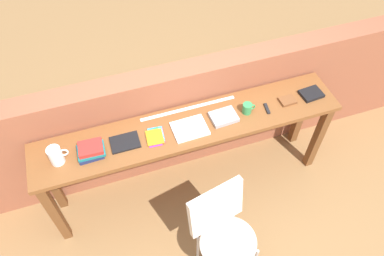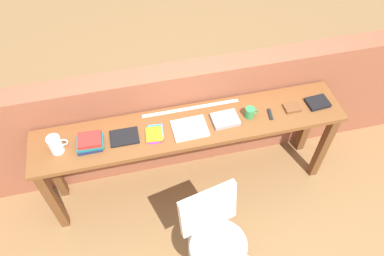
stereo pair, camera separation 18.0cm
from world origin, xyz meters
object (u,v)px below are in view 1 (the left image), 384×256
at_px(book_stack_leftmost, 91,150).
at_px(magazine_cycling, 125,142).
at_px(pamphlet_pile_colourful, 155,136).
at_px(leather_journal_brown, 287,101).
at_px(chair_white_moulded, 224,231).
at_px(pitcher_white, 56,155).
at_px(book_repair_rightmost, 311,94).
at_px(multitool_folded, 267,109).
at_px(book_open_centre, 190,129).
at_px(mug, 247,108).

relative_size(book_stack_leftmost, magazine_cycling, 0.94).
bearing_deg(pamphlet_pile_colourful, leather_journal_brown, 0.36).
height_order(chair_white_moulded, pitcher_white, pitcher_white).
distance_m(pitcher_white, book_repair_rightmost, 2.09).
bearing_deg(book_stack_leftmost, chair_white_moulded, -43.14).
bearing_deg(leather_journal_brown, magazine_cycling, 178.16).
height_order(pamphlet_pile_colourful, multitool_folded, multitool_folded).
height_order(magazine_cycling, book_repair_rightmost, book_repair_rightmost).
distance_m(leather_journal_brown, book_repair_rightmost, 0.23).
distance_m(pamphlet_pile_colourful, book_open_centre, 0.27).
relative_size(chair_white_moulded, multitool_folded, 8.10).
relative_size(book_stack_leftmost, leather_journal_brown, 1.58).
relative_size(pamphlet_pile_colourful, book_open_centre, 0.71).
bearing_deg(magazine_cycling, book_repair_rightmost, 0.32).
bearing_deg(book_stack_leftmost, magazine_cycling, 4.36).
xyz_separation_m(book_open_centre, multitool_folded, (0.66, -0.00, -0.00)).
bearing_deg(multitool_folded, magazine_cycling, 178.37).
distance_m(pitcher_white, leather_journal_brown, 1.87).
bearing_deg(pamphlet_pile_colourful, book_open_centre, -2.97).
height_order(multitool_folded, book_repair_rightmost, book_repair_rightmost).
distance_m(book_open_centre, mug, 0.50).
xyz_separation_m(chair_white_moulded, leather_journal_brown, (0.84, 0.75, 0.37)).
distance_m(chair_white_moulded, magazine_cycling, 0.99).
distance_m(chair_white_moulded, book_stack_leftmost, 1.15).
bearing_deg(book_open_centre, book_stack_leftmost, 177.75).
distance_m(magazine_cycling, pamphlet_pile_colourful, 0.23).
bearing_deg(mug, magazine_cycling, 179.54).
bearing_deg(book_stack_leftmost, pamphlet_pile_colourful, 0.34).
bearing_deg(leather_journal_brown, multitool_folded, -174.61).
distance_m(multitool_folded, book_repair_rightmost, 0.43).
bearing_deg(pamphlet_pile_colourful, mug, 0.63).
distance_m(book_stack_leftmost, multitool_folded, 1.43).
bearing_deg(mug, book_repair_rightmost, 0.28).
distance_m(pitcher_white, multitool_folded, 1.67).
height_order(chair_white_moulded, magazine_cycling, magazine_cycling).
xyz_separation_m(book_stack_leftmost, book_open_centre, (0.76, -0.01, -0.03)).
distance_m(pitcher_white, magazine_cycling, 0.50).
distance_m(chair_white_moulded, mug, 0.97).
height_order(book_stack_leftmost, pamphlet_pile_colourful, book_stack_leftmost).
height_order(chair_white_moulded, book_open_centre, book_open_centre).
distance_m(book_stack_leftmost, pamphlet_pile_colourful, 0.49).
bearing_deg(magazine_cycling, pitcher_white, -178.22).
height_order(pitcher_white, book_stack_leftmost, pitcher_white).
xyz_separation_m(magazine_cycling, book_repair_rightmost, (1.60, -0.01, 0.01)).
distance_m(pitcher_white, book_open_centre, 1.01).
xyz_separation_m(book_open_centre, mug, (0.50, 0.02, 0.04)).
relative_size(chair_white_moulded, book_repair_rightmost, 4.99).
bearing_deg(mug, book_stack_leftmost, -179.48).
bearing_deg(pamphlet_pile_colourful, multitool_folded, -1.02).
relative_size(magazine_cycling, leather_journal_brown, 1.68).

